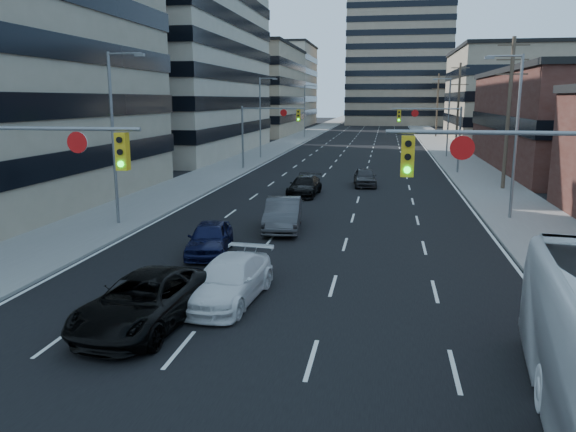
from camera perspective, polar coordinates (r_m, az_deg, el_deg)
The scene contains 27 objects.
road_surface at distance 137.62m, azimuth 8.48°, elevation 8.91°, with size 18.00×300.00×0.02m, color black.
sidewalk_left at distance 138.38m, azimuth 3.66°, elevation 9.05°, with size 5.00×300.00×0.15m, color slate.
sidewalk_right at distance 137.80m, azimuth 13.32°, elevation 8.75°, with size 5.00×300.00×0.15m, color slate.
office_left_mid at distance 74.36m, azimuth -15.11°, elevation 17.08°, with size 26.00×34.00×28.00m, color #ADA089.
office_left_far at distance 110.89m, azimuth -4.62°, elevation 12.46°, with size 20.00×30.00×16.00m, color gray.
office_right_far at distance 97.80m, azimuth 23.00°, elevation 11.09°, with size 22.00×28.00×14.00m, color gray.
apartment_tower at distance 159.01m, azimuth 11.32°, elevation 19.66°, with size 26.00×26.00×58.00m, color gray.
bg_block_left at distance 150.78m, azimuth -2.27°, elevation 13.06°, with size 24.00×24.00×20.00m, color #ADA089.
bg_block_right at distance 140.33m, azimuth 21.97°, elevation 10.70°, with size 22.00×22.00×12.00m, color gray.
signal_near_left at distance 19.05m, azimuth -25.43°, elevation 3.62°, with size 6.59×0.33×6.00m.
signal_near_right at distance 16.07m, azimuth 23.96°, elevation 2.43°, with size 6.59×0.33×6.00m.
signal_far_left at distance 53.64m, azimuth -2.23°, elevation 9.27°, with size 6.09×0.33×6.00m.
signal_far_right at distance 52.63m, azimuth 14.57°, elevation 8.86°, with size 6.09×0.33×6.00m.
utility_pole_block at distance 44.28m, azimuth 21.50°, elevation 9.86°, with size 2.20×0.28×11.00m.
utility_pole_midblock at distance 73.93m, azimuth 16.90°, elevation 10.62°, with size 2.20×0.28×11.00m.
utility_pole_distant at distance 103.78m, azimuth 14.93°, elevation 10.93°, with size 2.20×0.28×11.00m.
streetlight_left_near at distance 30.75m, azimuth -17.11°, elevation 8.29°, with size 2.03×0.22×9.00m.
streetlight_left_mid at distance 63.95m, azimuth -2.70°, elevation 10.35°, with size 2.03×0.22×9.00m.
streetlight_left_far at distance 98.40m, azimuth 1.79°, elevation 10.86°, with size 2.03×0.22×9.00m.
streetlight_right_near at distance 33.16m, azimuth 21.96°, elevation 8.18°, with size 2.03×0.22×9.00m.
streetlight_right_far at distance 67.77m, azimuth 15.88°, elevation 10.00°, with size 2.03×0.22×9.00m.
black_pickup at distance 17.40m, azimuth -14.37°, elevation -8.36°, with size 2.56×5.56×1.54m, color black.
white_van at distance 18.98m, azimuth -6.01°, elevation -6.51°, with size 2.01×4.94×1.43m, color silver.
sedan_blue at distance 24.67m, azimuth -7.96°, elevation -2.24°, with size 1.71×4.24×1.44m, color black.
sedan_grey_center at distance 28.97m, azimuth -0.51°, elevation 0.17°, with size 1.74×4.98×1.64m, color #393A3C.
sedan_black_far at distance 39.38m, azimuth 1.70°, elevation 3.07°, with size 1.92×4.73×1.37m, color black.
sedan_grey_right at distance 44.13m, azimuth 7.82°, elevation 3.95°, with size 1.68×4.17×1.42m, color #2E2E30.
Camera 1 is at (3.51, -7.41, 6.66)m, focal length 35.00 mm.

